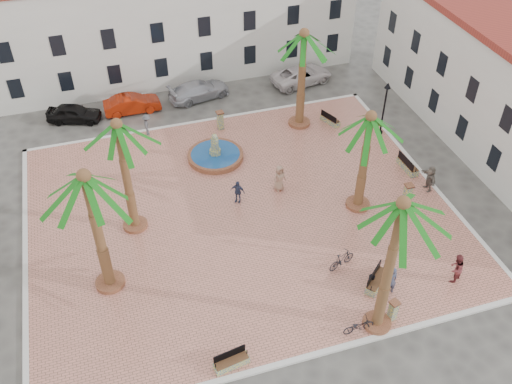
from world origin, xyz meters
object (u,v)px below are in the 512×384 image
palm_s (400,218)px  pedestrian_north (147,125)px  bollard_e (408,194)px  pedestrian_east (430,178)px  fountain (215,155)px  cyclist_a (391,280)px  pedestrian_fountain_b (238,192)px  lamppost_e (385,100)px  palm_sw (87,190)px  bollard_n (220,120)px  cyclist_b (456,268)px  bicycle_b (342,260)px  car_black (74,113)px  litter_bin (371,280)px  bicycle_a (359,326)px  lamppost_s (397,228)px  car_red (132,104)px  bench_e (408,166)px  palm_nw (119,137)px  bench_ne (330,120)px  car_white (302,75)px  pedestrian_fountain_a (279,178)px  palm_e (369,128)px  car_silver (199,90)px  bollard_se (393,310)px  palm_ne (304,45)px  bench_se (377,281)px  bench_s (231,362)px

palm_s → pedestrian_north: 23.31m
bollard_e → pedestrian_east: bearing=21.3°
fountain → palm_s: (4.41, -16.33, 7.20)m
cyclist_a → pedestrian_north: size_ratio=1.15×
pedestrian_fountain_b → lamppost_e: bearing=53.9°
palm_sw → bollard_n: palm_sw is taller
cyclist_b → bollard_n: bearing=-91.8°
lamppost_e → bicycle_b: (-8.23, -11.43, -2.34)m
bollard_n → car_black: 11.38m
pedestrian_north → litter_bin: bearing=-145.7°
bicycle_a → lamppost_e: bearing=-30.9°
lamppost_s → car_red: bearing=119.5°
fountain → car_red: size_ratio=0.89×
bench_e → palm_s: bearing=142.0°
palm_nw → car_black: bearing=101.6°
bench_ne → lamppost_e: 4.68m
car_white → pedestrian_fountain_a: bearing=142.0°
palm_nw → palm_e: size_ratio=1.10×
cyclist_b → car_silver: bearing=-95.8°
lamppost_s → bollard_se: lamppost_s is taller
litter_bin → palm_e: bearing=71.2°
bicycle_b → pedestrian_east: pedestrian_east is taller
bollard_n → cyclist_a: (4.71, -18.06, 0.19)m
bench_e → palm_ne: bearing=31.5°
bollard_se → bench_e: bearing=57.7°
bench_se → car_silver: bearing=61.0°
cyclist_b → pedestrian_north: size_ratio=1.14×
bench_ne → car_red: (-14.16, 6.33, 0.32)m
palm_nw → bollard_e: bearing=-10.1°
palm_nw → cyclist_b: (16.19, -9.60, -5.68)m
pedestrian_fountain_a → car_white: pedestrian_fountain_a is taller
car_black → pedestrian_east: bearing=-107.8°
palm_ne → palm_nw: bearing=-150.8°
palm_s → palm_ne: palm_s is taller
bench_s → car_black: bearing=94.1°
lamppost_s → pedestrian_north: (-11.08, 17.02, -1.95)m
bench_e → pedestrian_east: (0.22, -2.32, 0.62)m
bollard_se → pedestrian_east: 11.31m
litter_bin → pedestrian_fountain_a: bearing=103.2°
bench_e → cyclist_a: size_ratio=1.03×
lamppost_s → bicycle_b: lamppost_s is taller
bench_e → bollard_n: size_ratio=1.33×
litter_bin → cyclist_a: (0.67, -0.79, 0.63)m
palm_ne → car_silver: size_ratio=1.53×
fountain → car_black: 12.20m
palm_sw → bench_s: size_ratio=4.40×
palm_nw → bollard_se: (11.71, -10.95, -5.95)m
bollard_se → cyclist_a: size_ratio=0.68×
bollard_n → litter_bin: 17.74m
bench_se → bicycle_b: bicycle_b is taller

